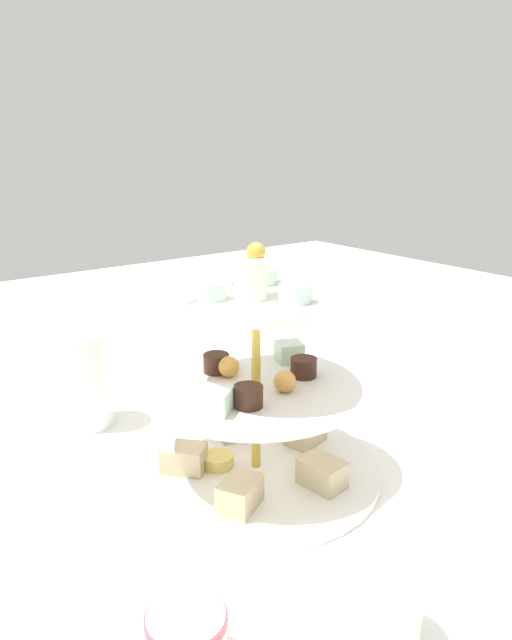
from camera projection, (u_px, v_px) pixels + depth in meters
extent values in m
plane|color=white|center=(256.00, 473.00, 0.68)|extent=(2.40, 2.40, 0.00)
cylinder|color=white|center=(256.00, 469.00, 0.68)|extent=(0.28, 0.28, 0.01)
cylinder|color=white|center=(256.00, 388.00, 0.65)|extent=(0.23, 0.23, 0.01)
cylinder|color=white|center=(256.00, 299.00, 0.62)|extent=(0.18, 0.18, 0.01)
cylinder|color=gold|center=(256.00, 369.00, 0.64)|extent=(0.01, 0.01, 0.26)
sphere|color=gold|center=(256.00, 252.00, 0.61)|extent=(0.02, 0.02, 0.02)
cube|color=#CCB78E|center=(240.00, 494.00, 0.60)|extent=(0.06, 0.05, 0.03)
cube|color=#CCB78E|center=(322.00, 473.00, 0.63)|extent=(0.04, 0.05, 0.03)
cube|color=#CCB78E|center=(305.00, 431.00, 0.73)|extent=(0.05, 0.04, 0.03)
cube|color=#CCB78E|center=(229.00, 424.00, 0.75)|extent=(0.04, 0.05, 0.03)
cube|color=#CCB78E|center=(184.00, 458.00, 0.66)|extent=(0.06, 0.06, 0.03)
cylinder|color=#E5C660|center=(218.00, 461.00, 0.67)|extent=(0.04, 0.04, 0.01)
cylinder|color=#381E14|center=(248.00, 396.00, 0.59)|extent=(0.03, 0.03, 0.02)
cylinder|color=#381E14|center=(303.00, 367.00, 0.67)|extent=(0.03, 0.03, 0.02)
cylinder|color=#381E14|center=(216.00, 363.00, 0.68)|extent=(0.03, 0.03, 0.02)
cube|color=silver|center=(215.00, 401.00, 0.58)|extent=(0.04, 0.04, 0.02)
cube|color=silver|center=(289.00, 352.00, 0.71)|extent=(0.04, 0.04, 0.02)
sphere|color=gold|center=(285.00, 381.00, 0.62)|extent=(0.02, 0.02, 0.02)
sphere|color=gold|center=(229.00, 367.00, 0.67)|extent=(0.02, 0.02, 0.02)
cylinder|color=silver|center=(262.00, 276.00, 0.66)|extent=(0.03, 0.03, 0.02)
cylinder|color=silver|center=(211.00, 291.00, 0.60)|extent=(0.03, 0.03, 0.02)
cylinder|color=silver|center=(296.00, 293.00, 0.59)|extent=(0.03, 0.03, 0.02)
cylinder|color=white|center=(251.00, 279.00, 0.60)|extent=(0.04, 0.04, 0.04)
cube|color=silver|center=(270.00, 283.00, 0.66)|extent=(0.09, 0.04, 0.00)
cube|color=silver|center=(209.00, 294.00, 0.62)|extent=(0.09, 0.04, 0.00)
cylinder|color=silver|center=(86.00, 379.00, 0.78)|extent=(0.07, 0.07, 0.13)
cylinder|color=silver|center=(378.00, 607.00, 0.44)|extent=(0.06, 0.06, 0.07)
cylinder|color=white|center=(187.00, 640.00, 0.42)|extent=(0.06, 0.06, 0.04)
cylinder|color=#D14C56|center=(186.00, 619.00, 0.41)|extent=(0.06, 0.06, 0.01)
cube|color=silver|center=(319.00, 376.00, 0.96)|extent=(0.09, 0.16, 0.00)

